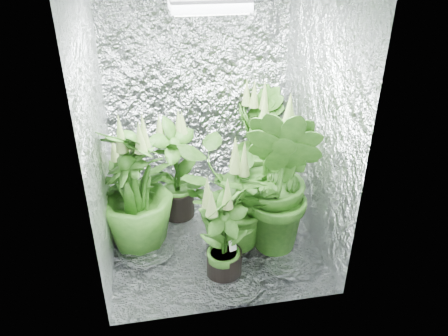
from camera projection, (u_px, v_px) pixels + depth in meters
ground at (213, 236)px, 3.63m from camera, size 1.60×1.60×0.00m
walls at (211, 125)px, 3.13m from camera, size 1.62×1.62×2.00m
grow_lamp at (209, 4)px, 2.73m from camera, size 0.50×0.30×0.22m
plant_a at (130, 189)px, 3.53m from camera, size 0.71×0.71×0.83m
plant_b at (176, 172)px, 3.68m from camera, size 0.63×0.63×0.96m
plant_c at (256, 143)px, 4.01m from camera, size 0.57×0.57×1.09m
plant_d at (135, 190)px, 3.28m from camera, size 0.80×0.80×1.12m
plant_e at (233, 200)px, 3.29m from camera, size 1.01×1.01×0.94m
plant_f at (224, 235)px, 3.03m from camera, size 0.57×0.57×0.85m
plant_g at (278, 180)px, 3.23m from camera, size 0.91×0.91×1.30m
circulation_fan at (278, 202)px, 3.81m from camera, size 0.14×0.30×0.34m
plant_label at (233, 246)px, 3.05m from camera, size 0.06×0.04×0.08m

